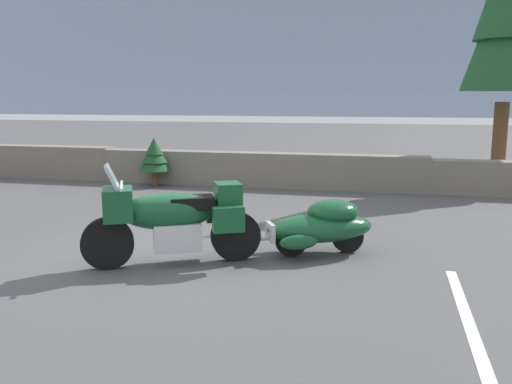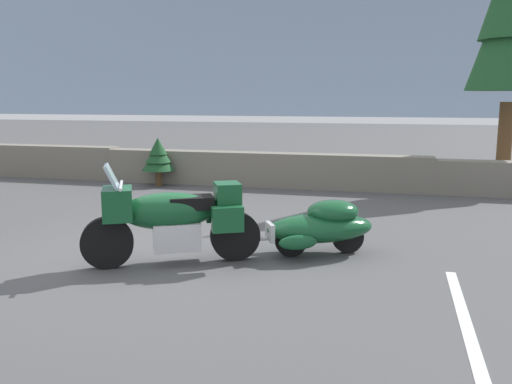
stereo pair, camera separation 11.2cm
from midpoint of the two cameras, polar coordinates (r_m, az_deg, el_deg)
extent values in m
plane|color=#4C4C4F|center=(7.62, -10.16, -6.69)|extent=(80.00, 80.00, 0.00)
cube|color=slate|center=(13.31, 0.93, 2.36)|extent=(8.00, 0.53, 0.83)
cube|color=#7F93AD|center=(103.04, 13.05, 12.85)|extent=(240.00, 80.00, 16.00)
cylinder|color=black|center=(7.17, -14.87, -5.17)|extent=(0.65, 0.42, 0.66)
cylinder|color=black|center=(7.28, -1.75, -4.61)|extent=(0.65, 0.42, 0.66)
cube|color=silver|center=(7.17, -7.87, -4.52)|extent=(0.73, 0.66, 0.36)
ellipsoid|color=#144C28|center=(7.09, -8.73, -1.96)|extent=(1.27, 0.93, 0.48)
cube|color=#144C28|center=(7.06, -13.83, -1.20)|extent=(0.56, 0.63, 0.40)
cube|color=#9EB7C6|center=(7.00, -14.35, 1.44)|extent=(0.37, 0.48, 0.34)
cube|color=black|center=(7.09, -6.34, -1.08)|extent=(0.66, 0.57, 0.16)
cube|color=#144C28|center=(7.14, -2.56, -0.14)|extent=(0.47, 0.50, 0.28)
cube|color=#144C28|center=(6.90, -2.52, -2.87)|extent=(0.43, 0.32, 0.32)
cube|color=#144C28|center=(7.47, -3.32, -1.88)|extent=(0.43, 0.32, 0.32)
cylinder|color=silver|center=(7.01, -13.50, 0.66)|extent=(0.35, 0.64, 0.04)
cylinder|color=silver|center=(7.11, -14.55, -3.21)|extent=(0.26, 0.18, 0.54)
cylinder|color=black|center=(7.48, 4.12, -5.10)|extent=(0.44, 0.29, 0.44)
cylinder|color=black|center=(7.75, 10.00, -4.70)|extent=(0.44, 0.29, 0.44)
ellipsoid|color=#144C28|center=(7.57, 7.14, -3.73)|extent=(1.65, 1.28, 0.40)
ellipsoid|color=#144C28|center=(7.58, 8.46, -2.03)|extent=(0.90, 0.82, 0.32)
cube|color=silver|center=(7.37, 1.91, -4.19)|extent=(0.20, 0.31, 0.24)
ellipsoid|color=#144C28|center=(7.17, 4.86, -5.28)|extent=(0.53, 0.36, 0.20)
ellipsoid|color=#144C28|center=(7.77, 3.46, -4.08)|extent=(0.53, 0.36, 0.20)
cylinder|color=silver|center=(7.31, -1.07, -5.03)|extent=(0.65, 0.36, 0.05)
cylinder|color=brown|center=(14.59, 24.73, 4.52)|extent=(0.34, 0.34, 2.04)
cylinder|color=brown|center=(13.64, -9.88, 1.36)|extent=(0.16, 0.16, 0.34)
cone|color=#194723|center=(13.57, -9.94, 3.39)|extent=(0.80, 0.80, 0.54)
cone|color=#194723|center=(13.56, -9.96, 4.07)|extent=(0.62, 0.62, 0.47)
cone|color=#194723|center=(13.54, -9.98, 4.76)|extent=(0.44, 0.44, 0.40)
cube|color=silver|center=(5.61, 21.84, -13.36)|extent=(0.12, 3.60, 0.01)
camera|label=1|loc=(0.06, -89.58, 0.07)|focal=38.27mm
camera|label=2|loc=(0.06, 90.42, -0.07)|focal=38.27mm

